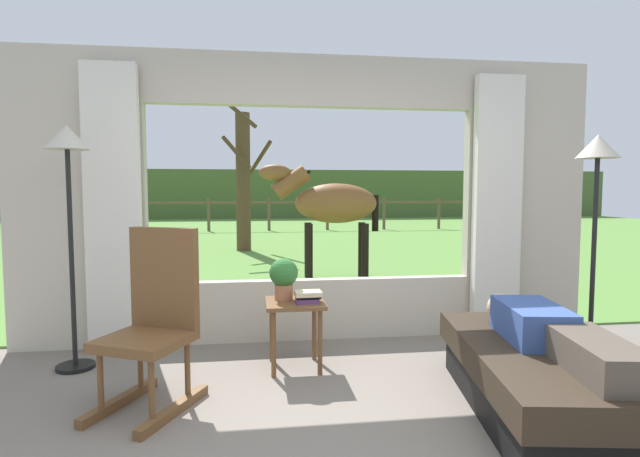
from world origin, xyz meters
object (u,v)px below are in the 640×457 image
book_stack (308,297)px  side_table (295,313)px  rocking_chair (155,320)px  floor_lamp_right (597,180)px  recliner_sofa (544,379)px  horse (331,204)px  floor_lamp_left (68,173)px  potted_plant (284,276)px  pasture_tree (243,179)px  reclining_person (551,332)px

book_stack → side_table: bearing=145.8°
rocking_chair → floor_lamp_right: 3.38m
recliner_sofa → horse: size_ratio=1.01×
floor_lamp_right → rocking_chair: bearing=-174.3°
floor_lamp_left → horse: (2.52, 3.47, -0.33)m
side_table → floor_lamp_left: floor_lamp_left is taller
potted_plant → book_stack: bearing=-35.4°
recliner_sofa → side_table: size_ratio=3.51×
potted_plant → floor_lamp_right: floor_lamp_right is taller
recliner_sofa → floor_lamp_right: floor_lamp_right is taller
pasture_tree → book_stack: bearing=-85.4°
floor_lamp_right → horse: bearing=110.6°
side_table → book_stack: 0.18m
potted_plant → pasture_tree: pasture_tree is taller
book_stack → pasture_tree: bearing=94.6°
reclining_person → pasture_tree: size_ratio=0.40×
potted_plant → horse: bearing=75.5°
reclining_person → floor_lamp_right: bearing=53.0°
book_stack → floor_lamp_right: 2.39m
recliner_sofa → floor_lamp_right: size_ratio=1.02×
floor_lamp_left → floor_lamp_right: floor_lamp_left is taller
potted_plant → book_stack: size_ratio=1.58×
potted_plant → pasture_tree: 7.48m
potted_plant → floor_lamp_right: bearing=-6.2°
recliner_sofa → pasture_tree: size_ratio=0.51×
floor_lamp_left → pasture_tree: size_ratio=0.51×
floor_lamp_left → potted_plant: bearing=-5.5°
pasture_tree → floor_lamp_right: bearing=-69.7°
potted_plant → side_table: bearing=-36.9°
potted_plant → pasture_tree: (-0.43, 7.41, 0.93)m
rocking_chair → pasture_tree: size_ratio=0.31×
book_stack → floor_lamp_right: (2.22, -0.14, 0.88)m
horse → pasture_tree: size_ratio=0.51×
reclining_person → floor_lamp_right: (0.89, 0.84, 0.92)m
floor_lamp_right → book_stack: bearing=176.5°
rocking_chair → floor_lamp_left: bearing=161.1°
reclining_person → floor_lamp_right: size_ratio=0.80×
horse → pasture_tree: 4.05m
reclining_person → side_table: 1.77m
potted_plant → rocking_chair: bearing=-145.6°
side_table → floor_lamp_right: (2.32, -0.20, 1.02)m
side_table → recliner_sofa: bearing=-34.7°
recliner_sofa → book_stack: book_stack is taller
rocking_chair → side_table: size_ratio=2.15×
reclining_person → rocking_chair: rocking_chair is taller
side_table → horse: horse is taller
book_stack → horse: (0.76, 3.75, 0.59)m
recliner_sofa → book_stack: size_ratio=9.05×
side_table → pasture_tree: 7.58m
rocking_chair → reclining_person: bearing=13.6°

